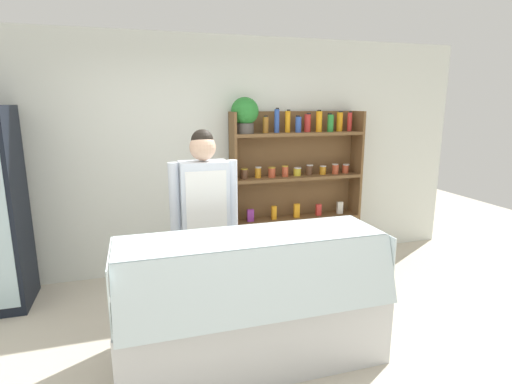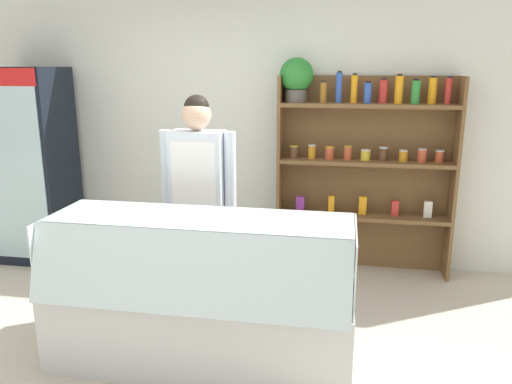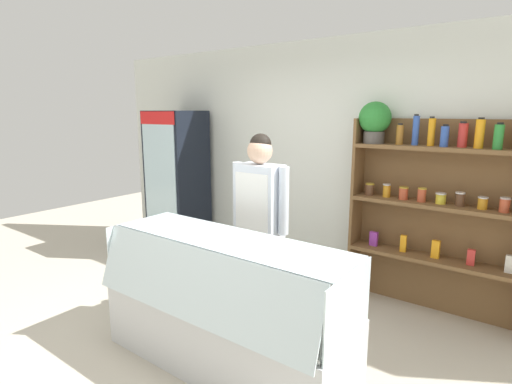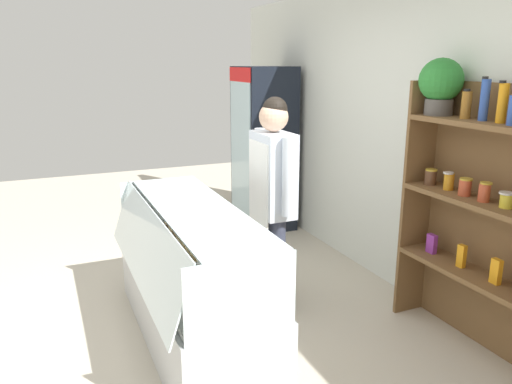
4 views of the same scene
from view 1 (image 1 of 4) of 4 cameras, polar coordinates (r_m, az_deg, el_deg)
The scene contains 5 objects.
ground_plane at distance 3.29m, azimuth -1.54°, elevation -23.84°, with size 12.00×12.00×0.00m, color beige.
back_wall at distance 4.71m, azimuth -8.37°, elevation 5.09°, with size 6.80×0.10×2.70m, color silver.
shelving_unit at distance 4.83m, azimuth 4.54°, elevation 3.27°, with size 1.62×0.31×2.02m.
deli_display_case at distance 3.19m, azimuth -0.49°, elevation -18.34°, with size 1.98×0.75×1.01m.
shop_clerk at distance 3.54m, azimuth -7.37°, elevation -2.53°, with size 0.60×0.25×1.74m.
Camera 1 is at (-0.69, -2.55, 1.95)m, focal length 28.00 mm.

